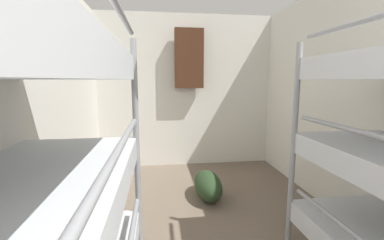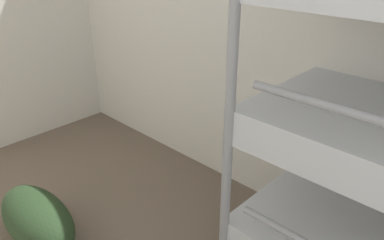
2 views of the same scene
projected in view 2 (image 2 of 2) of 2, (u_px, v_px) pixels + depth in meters
The scene contains 2 objects.
wall_right at pixel (333, 25), 1.92m from camera, with size 0.06×4.68×2.43m.
duffel_bag at pixel (37, 219), 2.15m from camera, with size 0.31×0.64×0.31m.
Camera 2 is at (-0.48, 1.46, 1.61)m, focal length 35.00 mm.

